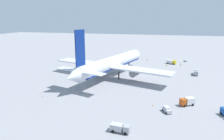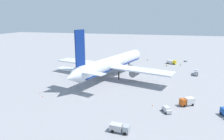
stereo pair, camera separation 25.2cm
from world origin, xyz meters
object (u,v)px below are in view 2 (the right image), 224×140
at_px(ground_worker_1, 167,65).
at_px(service_truck_4, 196,72).
at_px(airliner, 111,64).
at_px(traffic_cone_1, 40,93).
at_px(service_truck_3, 187,101).
at_px(service_truck_1, 171,62).
at_px(traffic_cone_0, 43,96).
at_px(traffic_cone_2, 152,105).
at_px(baggage_cart_0, 186,61).
at_px(service_van, 167,109).
at_px(ground_worker_0, 147,59).
at_px(service_truck_2, 120,128).
at_px(ground_worker_2, 181,64).

bearing_deg(ground_worker_1, service_truck_4, -136.43).
xyz_separation_m(airliner, traffic_cone_1, (-32.72, 22.85, -7.35)).
distance_m(airliner, service_truck_3, 47.59).
height_order(service_truck_1, traffic_cone_0, service_truck_1).
height_order(traffic_cone_1, traffic_cone_2, same).
distance_m(baggage_cart_0, traffic_cone_2, 88.93).
bearing_deg(traffic_cone_0, ground_worker_1, -34.30).
relative_size(service_van, traffic_cone_1, 8.00).
xyz_separation_m(service_truck_3, ground_worker_0, (79.67, 23.11, -0.76)).
bearing_deg(service_truck_4, ground_worker_0, 43.02).
relative_size(ground_worker_0, ground_worker_1, 1.00).
bearing_deg(service_truck_1, service_truck_3, -175.62).
bearing_deg(ground_worker_1, ground_worker_0, 42.42).
distance_m(traffic_cone_0, traffic_cone_1, 4.67).
xyz_separation_m(service_van, traffic_cone_1, (4.18, 52.91, -0.76)).
distance_m(baggage_cart_0, traffic_cone_0, 109.06).
xyz_separation_m(service_truck_2, baggage_cart_0, (107.84, -24.54, -0.60)).
relative_size(airliner, service_truck_3, 12.16).
relative_size(airliner, ground_worker_2, 41.71).
height_order(ground_worker_2, traffic_cone_1, ground_worker_2).
height_order(ground_worker_1, ground_worker_2, ground_worker_1).
xyz_separation_m(ground_worker_1, traffic_cone_2, (-67.73, 3.78, -0.59)).
height_order(airliner, service_van, airliner).
xyz_separation_m(service_van, traffic_cone_0, (1.01, 49.48, -0.76)).
bearing_deg(airliner, ground_worker_0, -15.60).
bearing_deg(ground_worker_2, service_truck_3, 179.42).
xyz_separation_m(baggage_cart_0, traffic_cone_2, (-87.29, 16.98, -0.46)).
relative_size(service_van, traffic_cone_2, 8.00).
height_order(airliner, ground_worker_1, airliner).
relative_size(service_truck_2, traffic_cone_1, 10.55).
relative_size(service_van, ground_worker_1, 2.57).
bearing_deg(traffic_cone_1, baggage_cart_0, -36.68).
xyz_separation_m(service_truck_1, service_truck_2, (-96.80, 14.33, -0.19)).
bearing_deg(ground_worker_0, service_truck_2, -178.21).
bearing_deg(traffic_cone_1, ground_worker_2, -39.95).
xyz_separation_m(service_van, baggage_cart_0, (91.17, -11.88, -0.29)).
bearing_deg(service_van, airliner, 39.17).
height_order(service_truck_2, service_truck_3, service_truck_3).
distance_m(traffic_cone_0, traffic_cone_2, 44.47).
bearing_deg(service_truck_4, ground_worker_2, 17.84).
xyz_separation_m(service_truck_3, baggage_cart_0, (83.25, -4.68, -0.89)).
bearing_deg(service_truck_1, ground_worker_0, 67.02).
xyz_separation_m(ground_worker_0, traffic_cone_0, (-86.57, 33.57, -0.59)).
bearing_deg(service_truck_1, service_truck_4, -152.46).
height_order(airliner, service_truck_2, airliner).
bearing_deg(service_truck_4, baggage_cart_0, 5.02).
relative_size(baggage_cart_0, ground_worker_2, 1.70).
height_order(service_truck_1, service_truck_3, service_truck_3).
xyz_separation_m(traffic_cone_0, traffic_cone_1, (3.17, 3.43, 0.00)).
bearing_deg(traffic_cone_2, service_truck_3, -71.84).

